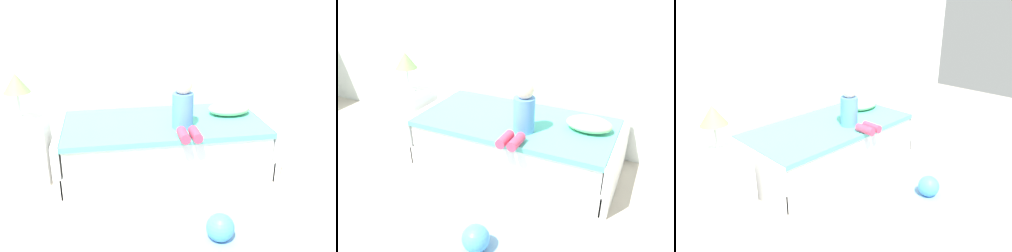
# 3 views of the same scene
# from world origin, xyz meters

# --- Properties ---
(wall_rear) EXTENTS (7.20, 0.10, 2.90)m
(wall_rear) POSITION_xyz_m (0.00, 2.60, 1.45)
(wall_rear) COLOR silver
(wall_rear) RESTS_ON ground
(bed) EXTENTS (2.11, 1.00, 0.50)m
(bed) POSITION_xyz_m (0.19, 2.00, 0.25)
(bed) COLOR white
(bed) RESTS_ON ground
(nightstand) EXTENTS (0.44, 0.44, 0.60)m
(nightstand) POSITION_xyz_m (-1.16, 2.00, 0.30)
(nightstand) COLOR white
(nightstand) RESTS_ON ground
(table_lamp) EXTENTS (0.24, 0.24, 0.45)m
(table_lamp) POSITION_xyz_m (-1.16, 2.00, 0.94)
(table_lamp) COLOR silver
(table_lamp) RESTS_ON nightstand
(child_figure) EXTENTS (0.20, 0.51, 0.50)m
(child_figure) POSITION_xyz_m (0.34, 1.77, 0.70)
(child_figure) COLOR #598CD1
(child_figure) RESTS_ON bed
(pillow) EXTENTS (0.44, 0.30, 0.13)m
(pillow) POSITION_xyz_m (0.89, 2.10, 0.56)
(pillow) COLOR #99CC8C
(pillow) RESTS_ON bed
(toy_ball) EXTENTS (0.21, 0.21, 0.21)m
(toy_ball) POSITION_xyz_m (0.41, 0.75, 0.11)
(toy_ball) COLOR #4C99E5
(toy_ball) RESTS_ON ground
(area_rug) EXTENTS (1.60, 1.10, 0.01)m
(area_rug) POSITION_xyz_m (0.39, 0.70, 0.00)
(area_rug) COLOR #7AA8CC
(area_rug) RESTS_ON ground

